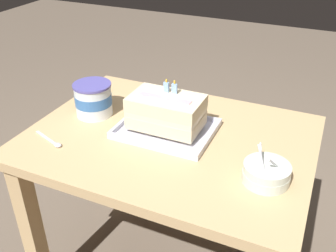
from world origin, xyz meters
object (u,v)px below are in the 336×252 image
ice_cream_tub (93,99)px  serving_spoon_near_tray (54,142)px  foil_tray (166,130)px  bowl_stack (266,173)px  birthday_cake (166,111)px

ice_cream_tub → serving_spoon_near_tray: ice_cream_tub is taller
foil_tray → bowl_stack: size_ratio=2.39×
ice_cream_tub → serving_spoon_near_tray: bearing=-92.7°
ice_cream_tub → serving_spoon_near_tray: (-0.01, -0.23, -0.06)m
birthday_cake → ice_cream_tub: (-0.30, 0.01, -0.02)m
bowl_stack → foil_tray: bearing=160.3°
birthday_cake → serving_spoon_near_tray: 0.39m
serving_spoon_near_tray → ice_cream_tub: bearing=87.3°
bowl_stack → serving_spoon_near_tray: bowl_stack is taller
bowl_stack → ice_cream_tub: bearing=168.3°
birthday_cake → serving_spoon_near_tray: (-0.31, -0.22, -0.08)m
foil_tray → ice_cream_tub: 0.31m
birthday_cake → bowl_stack: birthday_cake is taller
foil_tray → birthday_cake: birthday_cake is taller
bowl_stack → serving_spoon_near_tray: size_ratio=0.95×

